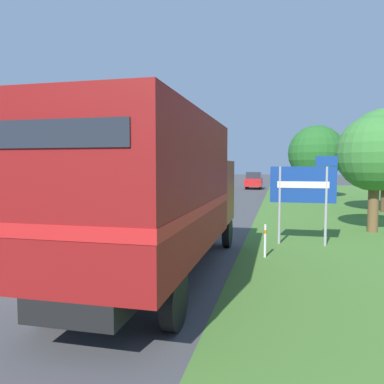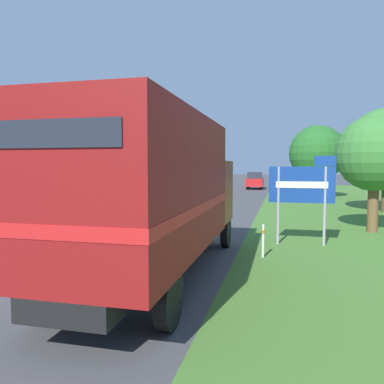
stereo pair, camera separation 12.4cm
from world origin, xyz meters
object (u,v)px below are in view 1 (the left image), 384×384
Objects in this scene: lead_car_white at (197,184)px; lead_car_red_ahead at (254,180)px; horse_trailer_truck at (158,192)px; roadside_tree_far at (316,153)px; delineator_post at (265,240)px; highway_sign at (304,188)px; roadside_tree_near at (375,154)px.

lead_car_red_ahead is at bearing 71.46° from lead_car_white.
lead_car_red_ahead is (-0.09, 33.93, -1.08)m from horse_trailer_truck.
roadside_tree_far is 21.78m from delineator_post.
roadside_tree_far is (2.09, 19.31, 1.71)m from highway_sign.
roadside_tree_far is (9.56, 1.67, 2.59)m from lead_car_white.
lead_car_white is 1.52× the size of highway_sign.
lead_car_red_ahead is at bearing 94.40° from delineator_post.
delineator_post is at bearing -127.95° from roadside_tree_near.
highway_sign is 4.34m from roadside_tree_near.
highway_sign is 3.08× the size of delineator_post.
roadside_tree_far is 6.16× the size of delineator_post.
lead_car_red_ahead is 11.75m from roadside_tree_far.
roadside_tree_near is at bearing -76.30° from lead_car_red_ahead.
highway_sign is (3.48, 4.67, -0.13)m from horse_trailer_truck.
roadside_tree_far reaches higher than lead_car_red_ahead.
delineator_post is (-3.26, -21.30, -3.11)m from roadside_tree_far.
lead_car_red_ahead is 0.66× the size of roadside_tree_far.
horse_trailer_truck is at bearing -126.69° from highway_sign.
roadside_tree_near is (10.28, -14.54, 2.04)m from lead_car_white.
roadside_tree_far reaches higher than horse_trailer_truck.
horse_trailer_truck is 8.79× the size of delineator_post.
lead_car_white is 0.76× the size of roadside_tree_far.
horse_trailer_truck is 22.69m from lead_car_white.
lead_car_white is 0.98× the size of roadside_tree_near.
lead_car_red_ahead is 31.35m from delineator_post.
lead_car_white is at bearing -170.10° from roadside_tree_far.
horse_trailer_truck is 1.83× the size of roadside_tree_near.
lead_car_white is 4.69× the size of delineator_post.
horse_trailer_truck is at bearing -89.85° from lead_car_red_ahead.
roadside_tree_near is 6.95m from delineator_post.
lead_car_red_ahead is 27.01m from roadside_tree_near.
roadside_tree_near is at bearing 47.81° from highway_sign.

